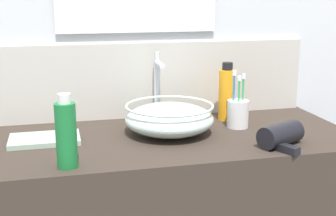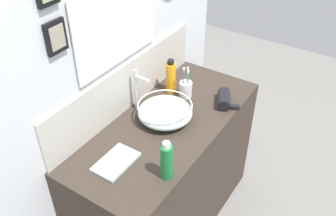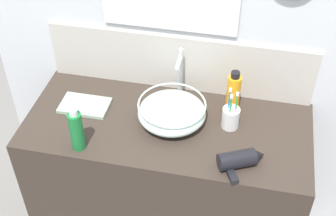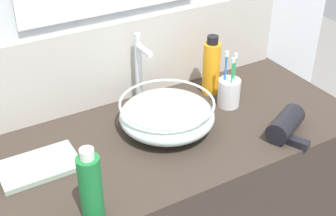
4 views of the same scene
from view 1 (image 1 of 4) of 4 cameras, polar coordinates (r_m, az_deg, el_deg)
back_panel at (r=1.84m, az=-2.54°, el=11.87°), size 1.90×0.10×2.56m
glass_bowl_sink at (r=1.62m, az=0.18°, el=-1.28°), size 0.31×0.31×0.10m
faucet at (r=1.78m, az=-1.28°, el=3.16°), size 0.02×0.11×0.26m
hair_drier at (r=1.55m, az=13.95°, el=-3.16°), size 0.21×0.19×0.07m
toothbrush_cup at (r=1.72m, az=8.51°, el=-0.61°), size 0.08×0.08×0.21m
shampoo_bottle at (r=1.33m, az=-12.31°, el=-3.10°), size 0.06×0.06×0.21m
spray_bottle at (r=1.80m, az=7.16°, el=1.77°), size 0.06×0.06×0.22m
hand_towel at (r=1.60m, az=-14.80°, el=-3.71°), size 0.23×0.14×0.02m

